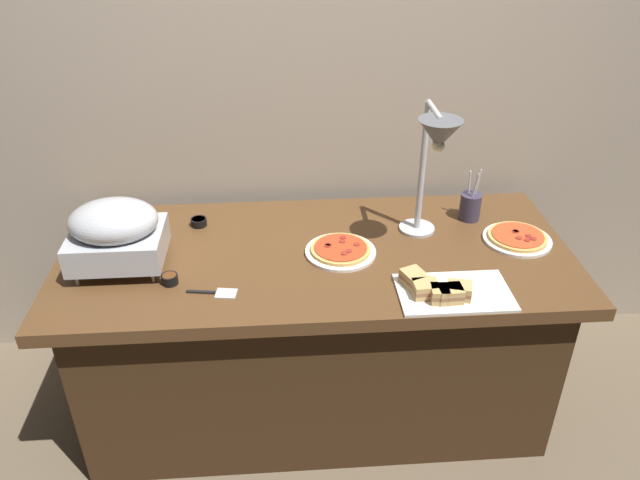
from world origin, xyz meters
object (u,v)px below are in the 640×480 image
at_px(pizza_plate_center, 517,238).
at_px(utensil_holder, 470,206).
at_px(chafing_dish, 115,232).
at_px(sandwich_platter, 444,290).
at_px(sauce_cup_near, 199,222).
at_px(serving_spatula, 214,293).
at_px(heat_lamp, 435,146).
at_px(pizza_plate_front, 341,250).
at_px(sauce_cup_far, 170,279).

distance_m(pizza_plate_center, utensil_holder, 0.24).
xyz_separation_m(chafing_dish, sandwich_platter, (1.11, -0.26, -0.12)).
relative_size(sauce_cup_near, serving_spatula, 0.36).
distance_m(chafing_dish, heat_lamp, 1.14).
bearing_deg(sauce_cup_near, chafing_dish, -131.49).
height_order(sauce_cup_near, serving_spatula, sauce_cup_near).
xyz_separation_m(chafing_dish, utensil_holder, (1.34, 0.26, -0.09)).
xyz_separation_m(sauce_cup_near, serving_spatula, (0.09, -0.47, -0.01)).
bearing_deg(serving_spatula, chafing_dish, 150.92).
bearing_deg(pizza_plate_front, heat_lamp, 1.13).
distance_m(pizza_plate_center, sandwich_platter, 0.49).
xyz_separation_m(pizza_plate_front, pizza_plate_center, (0.68, 0.04, 0.00)).
bearing_deg(sandwich_platter, pizza_plate_center, 41.80).
bearing_deg(heat_lamp, sauce_cup_near, 164.23).
relative_size(heat_lamp, sauce_cup_near, 8.40).
distance_m(chafing_dish, pizza_plate_front, 0.80).
distance_m(chafing_dish, sauce_cup_near, 0.39).
bearing_deg(heat_lamp, sauce_cup_far, -170.39).
height_order(chafing_dish, serving_spatula, chafing_dish).
bearing_deg(serving_spatula, utensil_holder, 24.14).
xyz_separation_m(chafing_dish, sauce_cup_near, (0.25, 0.28, -0.13)).
relative_size(chafing_dish, serving_spatula, 1.85).
height_order(sauce_cup_near, sauce_cup_far, sauce_cup_far).
relative_size(sauce_cup_far, utensil_holder, 0.27).
xyz_separation_m(chafing_dish, serving_spatula, (0.34, -0.19, -0.14)).
height_order(chafing_dish, heat_lamp, heat_lamp).
height_order(sauce_cup_far, serving_spatula, sauce_cup_far).
distance_m(heat_lamp, serving_spatula, 0.90).
bearing_deg(heat_lamp, pizza_plate_front, -178.87).
relative_size(pizza_plate_center, sauce_cup_far, 4.55).
bearing_deg(sauce_cup_near, pizza_plate_center, -9.68).
distance_m(sandwich_platter, sauce_cup_near, 1.01).
bearing_deg(serving_spatula, pizza_plate_front, 26.12).
bearing_deg(chafing_dish, sauce_cup_far, -32.68).
relative_size(heat_lamp, sandwich_platter, 1.40).
distance_m(heat_lamp, sauce_cup_near, 0.98).
bearing_deg(sauce_cup_far, sauce_cup_near, 81.35).
bearing_deg(heat_lamp, sandwich_platter, -90.52).
relative_size(pizza_plate_front, sauce_cup_near, 4.17).
bearing_deg(pizza_plate_center, utensil_holder, 126.12).
bearing_deg(serving_spatula, sandwich_platter, -5.18).
bearing_deg(sauce_cup_far, heat_lamp, 9.61).
xyz_separation_m(heat_lamp, sandwich_platter, (-0.00, -0.30, -0.39)).
relative_size(pizza_plate_front, serving_spatula, 1.52).
bearing_deg(sandwich_platter, pizza_plate_front, 137.47).
bearing_deg(chafing_dish, pizza_plate_front, 2.18).
distance_m(chafing_dish, utensil_holder, 1.37).
relative_size(chafing_dish, sauce_cup_near, 5.09).
relative_size(chafing_dish, utensil_holder, 1.50).
distance_m(utensil_holder, serving_spatula, 1.09).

